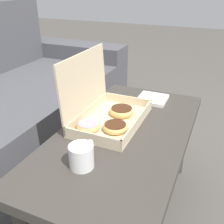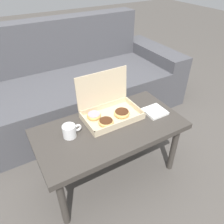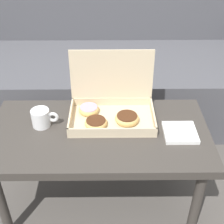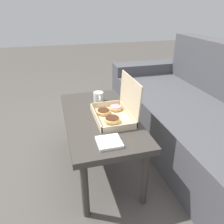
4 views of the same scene
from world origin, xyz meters
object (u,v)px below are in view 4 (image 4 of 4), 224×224
(coffee_table, at_px, (100,122))
(pastry_box, at_px, (115,110))
(couch, at_px, (205,120))
(coffee_mug, at_px, (99,97))

(coffee_table, height_order, pastry_box, pastry_box)
(couch, distance_m, coffee_mug, 0.94)
(coffee_table, distance_m, coffee_mug, 0.28)
(couch, bearing_deg, coffee_table, -90.00)
(couch, height_order, pastry_box, couch)
(couch, bearing_deg, pastry_box, -86.66)
(couch, xyz_separation_m, pastry_box, (0.05, -0.83, 0.23))
(couch, xyz_separation_m, coffee_table, (0.00, -0.93, 0.12))
(couch, relative_size, coffee_mug, 19.67)
(pastry_box, bearing_deg, coffee_mug, -169.36)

